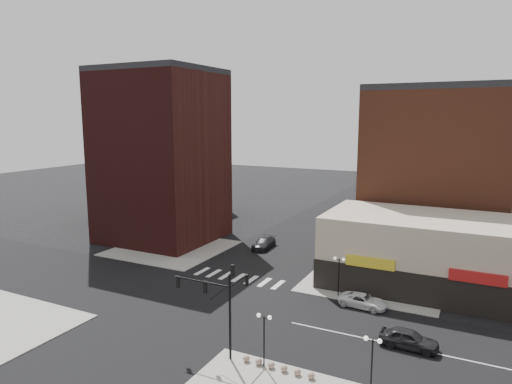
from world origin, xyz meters
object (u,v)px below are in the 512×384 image
at_px(street_lamp_se_a, 264,327).
at_px(street_lamp_se_b, 372,351).
at_px(dark_sedan_north, 264,243).
at_px(white_suv, 363,301).
at_px(street_lamp_ne, 339,266).
at_px(traffic_signal, 221,296).
at_px(dark_sedan_east, 409,339).

relative_size(street_lamp_se_a, street_lamp_se_b, 1.00).
distance_m(street_lamp_se_b, dark_sedan_north, 35.98).
bearing_deg(white_suv, street_lamp_ne, 66.98).
bearing_deg(dark_sedan_north, street_lamp_se_b, -56.32).
relative_size(traffic_signal, white_suv, 1.63).
distance_m(street_lamp_se_a, street_lamp_ne, 16.03).
height_order(white_suv, dark_sedan_north, dark_sedan_north).
xyz_separation_m(street_lamp_ne, dark_sedan_east, (8.29, -8.01, -2.49)).
bearing_deg(white_suv, street_lamp_se_b, -160.15).
distance_m(white_suv, dark_sedan_east, 8.34).
xyz_separation_m(traffic_signal, dark_sedan_north, (-9.95, 28.41, -4.18)).
distance_m(traffic_signal, street_lamp_ne, 16.62).
bearing_deg(street_lamp_ne, white_suv, -27.41).
height_order(street_lamp_se_b, dark_sedan_east, street_lamp_se_b).
distance_m(street_lamp_se_b, street_lamp_ne, 17.46).
relative_size(street_lamp_se_a, street_lamp_ne, 1.00).
distance_m(street_lamp_ne, dark_sedan_north, 19.53).
xyz_separation_m(street_lamp_ne, dark_sedan_north, (-14.72, 12.58, -2.51)).
bearing_deg(street_lamp_se_b, dark_sedan_east, 80.83).
distance_m(traffic_signal, white_suv, 16.81).
bearing_deg(street_lamp_se_a, dark_sedan_east, 40.70).
height_order(street_lamp_ne, white_suv, street_lamp_ne).
bearing_deg(traffic_signal, street_lamp_se_a, -2.57).
bearing_deg(traffic_signal, dark_sedan_north, 109.31).
distance_m(street_lamp_se_b, dark_sedan_east, 8.47).
height_order(street_lamp_se_b, white_suv, street_lamp_se_b).
xyz_separation_m(street_lamp_se_a, dark_sedan_north, (-13.72, 28.58, -2.51)).
height_order(traffic_signal, street_lamp_ne, traffic_signal).
xyz_separation_m(street_lamp_se_b, street_lamp_ne, (-7.00, 16.00, 0.00)).
bearing_deg(dark_sedan_north, street_lamp_se_a, -67.92).
relative_size(street_lamp_se_b, dark_sedan_north, 0.77).
height_order(traffic_signal, dark_sedan_north, traffic_signal).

